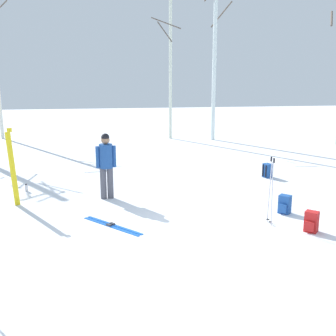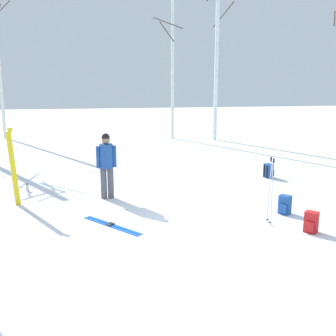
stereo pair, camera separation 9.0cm
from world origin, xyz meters
name	(u,v)px [view 2 (the right image)]	position (x,y,z in m)	size (l,w,h in m)	color
ground_plane	(189,237)	(0.00, 0.00, 0.00)	(60.00, 60.00, 0.00)	white
person_0	(106,162)	(-1.63, 2.88, 0.98)	(0.52, 0.34, 1.72)	#4C4C56
ski_pair_planted_1	(13,168)	(-3.88, 2.58, 0.96)	(0.21, 0.13, 1.94)	yellow
ski_pair_lying_0	(112,225)	(-1.53, 0.82, 0.01)	(1.25, 1.36, 0.05)	blue
ski_poles_0	(271,189)	(1.87, 0.48, 0.79)	(0.07, 0.25, 1.48)	#B2B2BC
backpack_0	(311,222)	(2.55, -0.09, 0.21)	(0.34, 0.35, 0.44)	red
backpack_1	(285,205)	(2.47, 1.09, 0.21)	(0.34, 0.34, 0.44)	#1E4C99
backpack_2	(269,171)	(3.34, 4.40, 0.21)	(0.33, 0.31, 0.44)	#1E4C99
water_bottle_0	(27,187)	(-3.85, 3.86, 0.10)	(0.08, 0.08, 0.21)	silver
birch_tree_3	(172,60)	(1.48, 12.52, 3.76)	(1.58, 1.58, 7.44)	silver
birch_tree_4	(217,53)	(3.47, 11.87, 4.08)	(1.41, 1.00, 7.84)	silver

